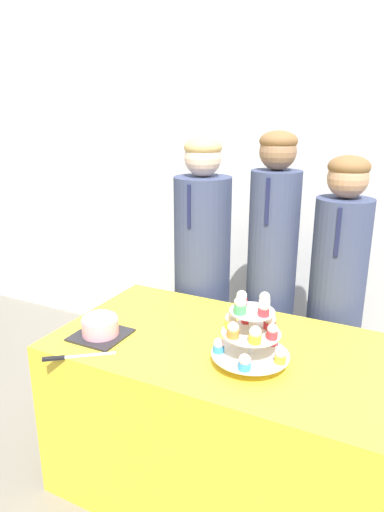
% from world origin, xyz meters
% --- Properties ---
extents(wall_back, '(9.00, 0.06, 2.70)m').
position_xyz_m(wall_back, '(0.00, 1.57, 1.35)').
color(wall_back, silver).
rests_on(wall_back, ground_plane).
extents(table, '(1.36, 0.78, 0.72)m').
position_xyz_m(table, '(0.00, 0.39, 0.36)').
color(table, yellow).
rests_on(table, ground_plane).
extents(round_cake, '(0.21, 0.21, 0.11)m').
position_xyz_m(round_cake, '(-0.47, 0.21, 0.77)').
color(round_cake, '#232328').
rests_on(round_cake, table).
extents(cake_knife, '(0.23, 0.18, 0.01)m').
position_xyz_m(cake_knife, '(-0.48, 0.01, 0.72)').
color(cake_knife, silver).
rests_on(cake_knife, table).
extents(cupcake_stand, '(0.29, 0.29, 0.28)m').
position_xyz_m(cupcake_stand, '(0.16, 0.28, 0.85)').
color(cupcake_stand, silver).
rests_on(cupcake_stand, table).
extents(student_0, '(0.30, 0.31, 1.50)m').
position_xyz_m(student_0, '(-0.37, 0.98, 0.71)').
color(student_0, '#384266').
rests_on(student_0, ground_plane).
extents(student_1, '(0.25, 0.25, 1.54)m').
position_xyz_m(student_1, '(0.02, 0.98, 0.75)').
color(student_1, '#384266').
rests_on(student_1, ground_plane).
extents(student_2, '(0.26, 0.27, 1.44)m').
position_xyz_m(student_2, '(0.35, 0.98, 0.70)').
color(student_2, '#384266').
rests_on(student_2, ground_plane).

